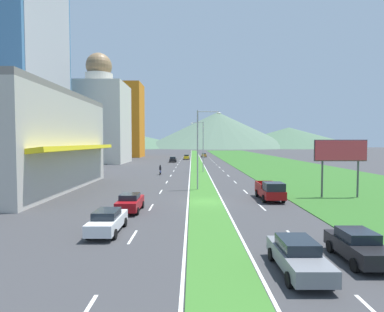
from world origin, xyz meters
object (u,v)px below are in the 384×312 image
car_1 (187,157)px  car_6 (108,221)px  billboard_roadside (341,153)px  car_0 (130,202)px  car_4 (173,159)px  street_lamp_near (200,145)px  pickup_truck_0 (271,191)px  car_5 (298,256)px  car_2 (358,246)px  motorcycle_rider (161,171)px  car_3 (204,155)px  street_lamp_mid (202,144)px

car_1 → car_6: car_1 is taller
billboard_roadside → car_0: bearing=-163.1°
billboard_roadside → car_4: bearing=110.4°
street_lamp_near → pickup_truck_0: street_lamp_near is taller
car_5 → car_6: bearing=-120.6°
car_1 → car_2: bearing=-173.5°
car_2 → car_4: car_4 is taller
car_5 → car_6: car_6 is taller
car_4 → motorcycle_rider: size_ratio=2.12×
car_6 → car_4: bearing=0.0°
billboard_roadside → car_6: size_ratio=1.34×
car_4 → car_5: bearing=-172.2°
car_3 → car_5: bearing=0.1°
pickup_truck_0 → motorcycle_rider: size_ratio=2.70×
car_0 → car_6: (-0.25, -6.22, -0.01)m
car_1 → car_5: (6.77, -91.08, -0.05)m
car_4 → pickup_truck_0: (13.69, -59.13, 0.18)m
street_lamp_mid → car_3: street_lamp_mid is taller
billboard_roadside → pickup_truck_0: (-7.79, -1.30, -3.80)m
car_0 → motorcycle_rider: size_ratio=2.15×
street_lamp_near → pickup_truck_0: (7.06, -6.89, -4.69)m
car_2 → pickup_truck_0: pickup_truck_0 is taller
billboard_roadside → street_lamp_near: bearing=159.3°
car_2 → motorcycle_rider: (-14.16, 40.75, -0.04)m
car_3 → pickup_truck_0: (3.35, -89.50, 0.21)m
car_4 → motorcycle_rider: (-0.16, -34.61, -0.06)m
street_lamp_mid → motorcycle_rider: street_lamp_mid is taller
car_0 → car_6: bearing=177.7°
billboard_roadside → pickup_truck_0: billboard_roadside is taller
street_lamp_mid → car_0: (-7.29, -34.61, -4.86)m
street_lamp_near → car_3: (3.71, 82.60, -4.90)m
billboard_roadside → car_4: size_ratio=1.47×
street_lamp_near → street_lamp_mid: 22.60m
car_1 → billboard_roadside: bearing=-166.2°
street_lamp_mid → car_3: bearing=87.4°
car_5 → car_3: bearing=-179.9°
street_lamp_near → car_1: street_lamp_near is taller
car_2 → car_5: 3.74m
car_4 → car_1: bearing=-14.5°
car_0 → car_2: bearing=-129.0°
street_lamp_near → car_1: bearing=92.5°
car_1 → street_lamp_mid: bearing=-175.0°
car_1 → car_3: size_ratio=1.01×
car_0 → car_1: (3.45, 78.66, 0.03)m
car_2 → car_3: bearing=-178.0°
car_4 → car_2: bearing=-169.5°
car_0 → street_lamp_near: bearing=-27.8°
billboard_roadside → car_6: billboard_roadside is taller
billboard_roadside → car_1: billboard_roadside is taller
motorcycle_rider → car_6: bearing=-179.7°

